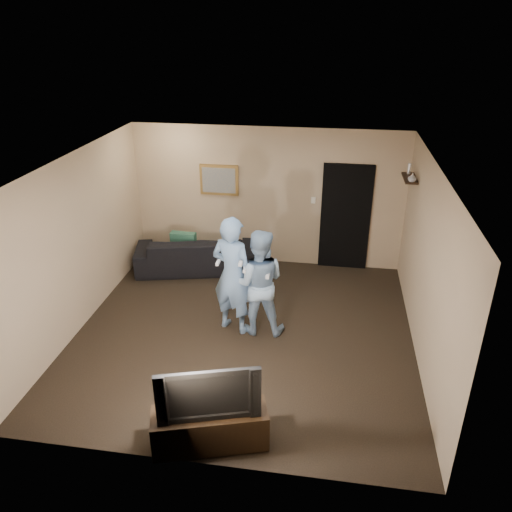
% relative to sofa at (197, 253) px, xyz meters
% --- Properties ---
extents(ground, '(5.00, 5.00, 0.00)m').
position_rel_sofa_xyz_m(ground, '(1.24, -1.96, -0.33)').
color(ground, black).
rests_on(ground, ground).
extents(ceiling, '(5.00, 5.00, 0.04)m').
position_rel_sofa_xyz_m(ceiling, '(1.24, -1.96, 2.27)').
color(ceiling, silver).
rests_on(ceiling, wall_back).
extents(wall_back, '(5.00, 0.04, 2.60)m').
position_rel_sofa_xyz_m(wall_back, '(1.24, 0.54, 0.97)').
color(wall_back, tan).
rests_on(wall_back, ground).
extents(wall_front, '(5.00, 0.04, 2.60)m').
position_rel_sofa_xyz_m(wall_front, '(1.24, -4.46, 0.97)').
color(wall_front, tan).
rests_on(wall_front, ground).
extents(wall_left, '(0.04, 5.00, 2.60)m').
position_rel_sofa_xyz_m(wall_left, '(-1.26, -1.96, 0.97)').
color(wall_left, tan).
rests_on(wall_left, ground).
extents(wall_right, '(0.04, 5.00, 2.60)m').
position_rel_sofa_xyz_m(wall_right, '(3.74, -1.96, 0.97)').
color(wall_right, tan).
rests_on(wall_right, ground).
extents(sofa, '(2.40, 1.38, 0.66)m').
position_rel_sofa_xyz_m(sofa, '(0.00, 0.00, 0.00)').
color(sofa, black).
rests_on(sofa, ground).
extents(throw_pillow, '(0.48, 0.18, 0.47)m').
position_rel_sofa_xyz_m(throw_pillow, '(-0.25, 0.00, 0.15)').
color(throw_pillow, '#194C3B').
rests_on(throw_pillow, sofa).
extents(painting_frame, '(0.72, 0.05, 0.57)m').
position_rel_sofa_xyz_m(painting_frame, '(0.34, 0.52, 1.27)').
color(painting_frame, olive).
rests_on(painting_frame, wall_back).
extents(painting_canvas, '(0.62, 0.01, 0.47)m').
position_rel_sofa_xyz_m(painting_canvas, '(0.34, 0.49, 1.27)').
color(painting_canvas, slate).
rests_on(painting_canvas, painting_frame).
extents(doorway, '(0.90, 0.06, 2.00)m').
position_rel_sofa_xyz_m(doorway, '(2.69, 0.51, 0.67)').
color(doorway, black).
rests_on(doorway, ground).
extents(light_switch, '(0.08, 0.02, 0.12)m').
position_rel_sofa_xyz_m(light_switch, '(2.09, 0.52, 0.97)').
color(light_switch, silver).
rests_on(light_switch, wall_back).
extents(wall_shelf, '(0.20, 0.60, 0.03)m').
position_rel_sofa_xyz_m(wall_shelf, '(3.63, -0.16, 1.66)').
color(wall_shelf, black).
rests_on(wall_shelf, wall_right).
extents(shelf_vase, '(0.14, 0.14, 0.13)m').
position_rel_sofa_xyz_m(shelf_vase, '(3.63, -0.40, 1.74)').
color(shelf_vase, '#A9A9AE').
rests_on(shelf_vase, wall_shelf).
extents(shelf_figurine, '(0.06, 0.06, 0.18)m').
position_rel_sofa_xyz_m(shelf_figurine, '(3.63, 0.02, 1.77)').
color(shelf_figurine, silver).
rests_on(shelf_figurine, wall_shelf).
extents(tv_console, '(1.32, 0.75, 0.45)m').
position_rel_sofa_xyz_m(tv_console, '(1.27, -4.19, -0.08)').
color(tv_console, black).
rests_on(tv_console, ground).
extents(television, '(1.09, 0.45, 0.63)m').
position_rel_sofa_xyz_m(television, '(1.27, -4.19, 0.46)').
color(television, black).
rests_on(television, tv_console).
extents(wii_player_left, '(0.78, 0.64, 1.82)m').
position_rel_sofa_xyz_m(wii_player_left, '(1.06, -1.86, 0.58)').
color(wii_player_left, '#6E93BE').
rests_on(wii_player_left, ground).
extents(wii_player_right, '(0.82, 0.66, 1.64)m').
position_rel_sofa_xyz_m(wii_player_right, '(1.45, -1.85, 0.49)').
color(wii_player_right, '#87A7C5').
rests_on(wii_player_right, ground).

